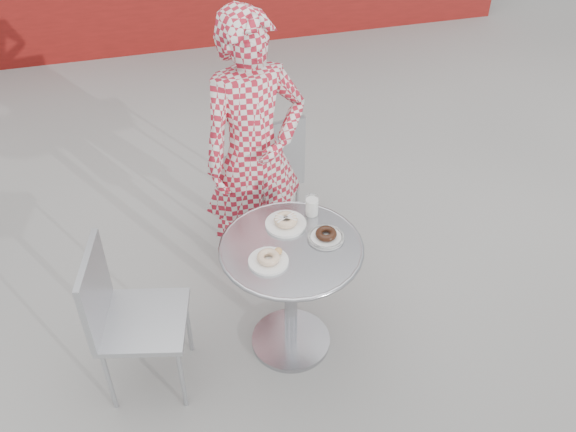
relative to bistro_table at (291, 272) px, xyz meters
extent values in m
plane|color=#9F9D98|center=(0.02, -0.02, -0.51)|extent=(60.00, 60.00, 0.00)
cylinder|color=#B2B3B7|center=(0.00, 0.00, -0.49)|extent=(0.40, 0.40, 0.03)
cylinder|color=#B2B3B7|center=(0.00, 0.00, -0.17)|extent=(0.06, 0.06, 0.64)
cylinder|color=#B2B3B7|center=(0.00, 0.00, 0.15)|extent=(0.64, 0.64, 0.02)
torus|color=#B2B3B7|center=(0.00, 0.00, 0.15)|extent=(0.66, 0.66, 0.02)
cube|color=#ADB0B5|center=(0.05, 0.93, -0.07)|extent=(0.47, 0.47, 0.03)
cube|color=#ADB0B5|center=(0.08, 0.74, 0.14)|extent=(0.40, 0.10, 0.40)
cube|color=#ADB0B5|center=(-0.70, -0.04, -0.10)|extent=(0.46, 0.46, 0.03)
cube|color=#ADB0B5|center=(-0.88, 0.00, 0.11)|extent=(0.11, 0.38, 0.38)
imported|color=#AB1A2B|center=(-0.04, 0.61, 0.26)|extent=(0.62, 0.48, 1.54)
cylinder|color=white|center=(0.01, 0.15, 0.17)|extent=(0.19, 0.19, 0.01)
torus|color=#B77C46|center=(0.01, 0.15, 0.19)|extent=(0.11, 0.11, 0.04)
cylinder|color=white|center=(-0.12, -0.07, 0.17)|extent=(0.18, 0.18, 0.01)
torus|color=#B77C46|center=(-0.12, -0.07, 0.19)|extent=(0.10, 0.10, 0.03)
sphere|color=#B77A3F|center=(-0.07, -0.05, 0.19)|extent=(0.04, 0.04, 0.04)
cylinder|color=white|center=(0.17, 0.01, 0.17)|extent=(0.17, 0.17, 0.01)
torus|color=black|center=(0.17, 0.01, 0.19)|extent=(0.10, 0.10, 0.03)
torus|color=black|center=(0.17, 0.01, 0.17)|extent=(0.17, 0.17, 0.01)
cylinder|color=white|center=(0.15, 0.20, 0.21)|extent=(0.06, 0.06, 0.09)
cylinder|color=white|center=(0.15, 0.20, 0.22)|extent=(0.07, 0.07, 0.10)
camera|label=1|loc=(-0.55, -2.06, 2.12)|focal=40.00mm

